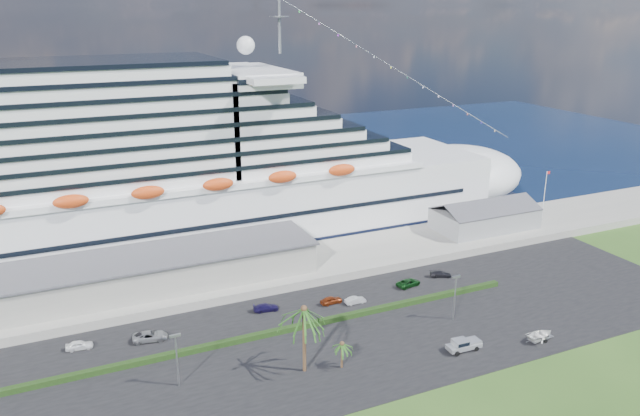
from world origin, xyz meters
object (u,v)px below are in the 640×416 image
parked_car_3 (266,307)px  boat_trailer (541,335)px  cruise_ship (147,177)px  pickup_truck (463,344)px

parked_car_3 → boat_trailer: 46.91m
cruise_ship → parked_car_3: 44.40m
cruise_ship → parked_car_3: cruise_ship is taller
parked_car_3 → pickup_truck: size_ratio=0.78×
boat_trailer → pickup_truck: bearing=168.1°
cruise_ship → boat_trailer: size_ratio=33.31×
cruise_ship → boat_trailer: bearing=-53.6°
pickup_truck → parked_car_3: bearing=132.9°
cruise_ship → boat_trailer: 85.81m
cruise_ship → parked_car_3: (12.82, -39.41, -15.91)m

